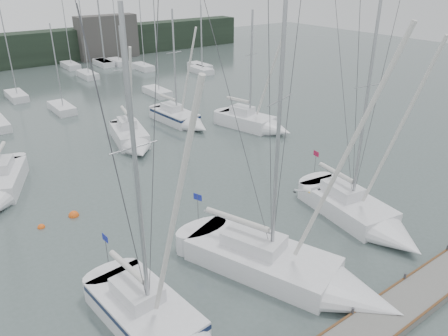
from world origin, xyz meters
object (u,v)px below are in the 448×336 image
at_px(sailboat_near_left, 165,332).
at_px(sailboat_near_right, 368,219).
at_px(sailboat_mid_e, 259,124).
at_px(sailboat_mid_d, 183,120).
at_px(sailboat_near_center, 305,276).
at_px(buoy_a, 74,216).
at_px(sailboat_mid_c, 133,140).
at_px(buoy_c, 41,227).

xyz_separation_m(sailboat_near_left, sailboat_near_right, (14.26, 0.55, -0.04)).
bearing_deg(sailboat_mid_e, sailboat_mid_d, 117.45).
distance_m(sailboat_near_left, sailboat_mid_d, 27.67).
distance_m(sailboat_near_left, sailboat_near_center, 7.40).
height_order(sailboat_near_center, sailboat_near_right, sailboat_near_center).
bearing_deg(sailboat_near_right, buoy_a, 147.18).
bearing_deg(sailboat_mid_c, sailboat_near_right, -61.59).
bearing_deg(sailboat_near_right, sailboat_near_left, -169.88).
bearing_deg(buoy_c, sailboat_mid_c, 39.80).
bearing_deg(buoy_c, sailboat_mid_d, 32.86).
relative_size(sailboat_mid_c, sailboat_mid_e, 0.92).
height_order(sailboat_mid_c, buoy_c, sailboat_mid_c).
bearing_deg(sailboat_mid_c, sailboat_near_left, -99.60).
xyz_separation_m(sailboat_near_left, buoy_c, (-1.63, 12.30, -0.59)).
height_order(sailboat_near_center, sailboat_mid_d, sailboat_near_center).
height_order(sailboat_mid_d, buoy_c, sailboat_mid_d).
relative_size(sailboat_mid_c, sailboat_mid_d, 0.93).
xyz_separation_m(sailboat_mid_c, sailboat_mid_e, (11.62, -3.28, -0.00)).
relative_size(sailboat_near_left, sailboat_near_right, 1.01).
bearing_deg(sailboat_mid_e, buoy_a, 179.56).
distance_m(sailboat_mid_c, sailboat_mid_d, 6.93).
bearing_deg(sailboat_mid_e, sailboat_near_right, -124.23).
xyz_separation_m(sailboat_near_center, sailboat_near_right, (6.91, 1.45, -0.01)).
bearing_deg(sailboat_mid_d, sailboat_near_center, -112.70).
distance_m(sailboat_near_center, buoy_a, 15.06).
xyz_separation_m(sailboat_near_left, sailboat_mid_e, (20.25, 17.56, 0.00)).
height_order(sailboat_near_left, sailboat_mid_e, sailboat_near_left).
xyz_separation_m(sailboat_near_center, buoy_c, (-8.97, 13.20, -0.56)).
bearing_deg(sailboat_near_right, buoy_c, 151.44).
xyz_separation_m(sailboat_near_right, buoy_a, (-13.84, 11.92, -0.55)).
xyz_separation_m(sailboat_near_left, sailboat_mid_c, (8.63, 20.84, 0.01)).
relative_size(sailboat_near_left, buoy_a, 21.92).
relative_size(sailboat_near_right, sailboat_mid_d, 1.22).
relative_size(sailboat_near_center, sailboat_near_right, 1.10).
distance_m(sailboat_mid_e, buoy_a, 20.47).
bearing_deg(sailboat_near_center, sailboat_near_right, -8.48).
distance_m(sailboat_near_left, buoy_c, 12.42).
bearing_deg(sailboat_near_center, sailboat_mid_d, 51.69).
relative_size(sailboat_near_right, buoy_c, 31.60).
relative_size(sailboat_near_left, sailboat_near_center, 0.92).
height_order(sailboat_near_left, buoy_c, sailboat_near_left).
bearing_deg(sailboat_mid_e, sailboat_mid_c, 149.39).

